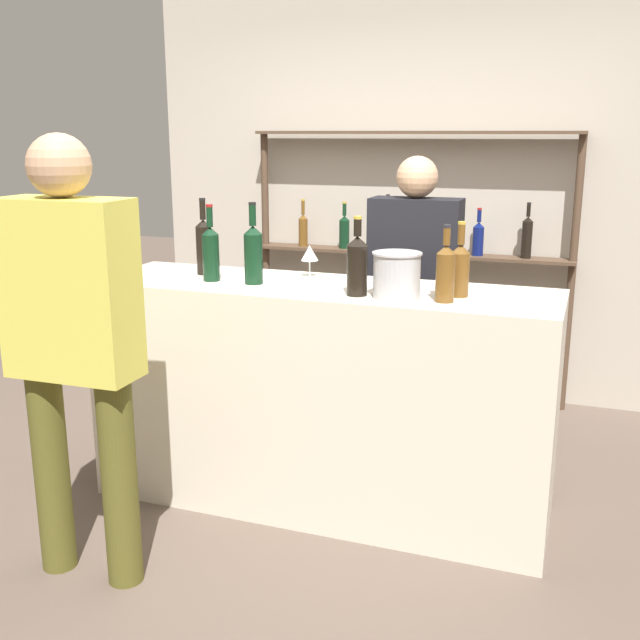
{
  "coord_description": "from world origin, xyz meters",
  "views": [
    {
      "loc": [
        1.16,
        -3.15,
        1.76
      ],
      "look_at": [
        0.0,
        0.0,
        0.92
      ],
      "focal_mm": 42.0,
      "sensor_mm": 36.0,
      "label": 1
    }
  ],
  "objects": [
    {
      "name": "back_wall",
      "position": [
        0.0,
        1.91,
        1.4
      ],
      "size": [
        3.75,
        0.12,
        2.8
      ],
      "primitive_type": "cube",
      "color": "#B2A899",
      "rests_on": "ground_plane"
    },
    {
      "name": "counter_bottle_2",
      "position": [
        0.64,
        -0.01,
        1.2
      ],
      "size": [
        0.08,
        0.08,
        0.32
      ],
      "color": "brown",
      "rests_on": "bar_counter"
    },
    {
      "name": "ice_bucket",
      "position": [
        0.39,
        -0.13,
        1.18
      ],
      "size": [
        0.21,
        0.21,
        0.19
      ],
      "color": "#B2B2B7",
      "rests_on": "bar_counter"
    },
    {
      "name": "wine_glass",
      "position": [
        -0.12,
        0.18,
        1.19
      ],
      "size": [
        0.08,
        0.08,
        0.15
      ],
      "color": "silver",
      "rests_on": "bar_counter"
    },
    {
      "name": "customer_left",
      "position": [
        -0.67,
        -0.9,
        1.03
      ],
      "size": [
        0.5,
        0.23,
        1.76
      ],
      "rotation": [
        0.0,
        0.0,
        1.59
      ],
      "color": "brown",
      "rests_on": "ground_plane"
    },
    {
      "name": "counter_bottle_0",
      "position": [
        0.6,
        -0.14,
        1.21
      ],
      "size": [
        0.08,
        0.08,
        0.32
      ],
      "color": "brown",
      "rests_on": "bar_counter"
    },
    {
      "name": "counter_bottle_3",
      "position": [
        0.22,
        -0.14,
        1.22
      ],
      "size": [
        0.09,
        0.09,
        0.34
      ],
      "color": "black",
      "rests_on": "bar_counter"
    },
    {
      "name": "ground_plane",
      "position": [
        0.0,
        0.0,
        0.0
      ],
      "size": [
        16.0,
        16.0,
        0.0
      ],
      "primitive_type": "plane",
      "color": "brown"
    },
    {
      "name": "counter_bottle_1",
      "position": [
        -0.52,
        -0.07,
        1.22
      ],
      "size": [
        0.08,
        0.08,
        0.36
      ],
      "color": "black",
      "rests_on": "bar_counter"
    },
    {
      "name": "counter_bottle_5",
      "position": [
        -0.3,
        -0.06,
        1.23
      ],
      "size": [
        0.09,
        0.09,
        0.37
      ],
      "color": "black",
      "rests_on": "bar_counter"
    },
    {
      "name": "server_behind_counter",
      "position": [
        0.28,
        0.71,
        0.96
      ],
      "size": [
        0.48,
        0.22,
        1.65
      ],
      "rotation": [
        0.0,
        0.0,
        -1.56
      ],
      "color": "black",
      "rests_on": "ground_plane"
    },
    {
      "name": "back_shelf",
      "position": [
        0.01,
        1.73,
        1.17
      ],
      "size": [
        2.15,
        0.18,
        1.77
      ],
      "color": "#4C3828",
      "rests_on": "ground_plane"
    },
    {
      "name": "bar_counter",
      "position": [
        0.0,
        0.0,
        0.54
      ],
      "size": [
        2.15,
        0.62,
        1.08
      ],
      "primitive_type": "cube",
      "color": "beige",
      "rests_on": "ground_plane"
    },
    {
      "name": "counter_bottle_4",
      "position": [
        -0.63,
        0.07,
        1.23
      ],
      "size": [
        0.08,
        0.08,
        0.37
      ],
      "color": "black",
      "rests_on": "bar_counter"
    }
  ]
}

